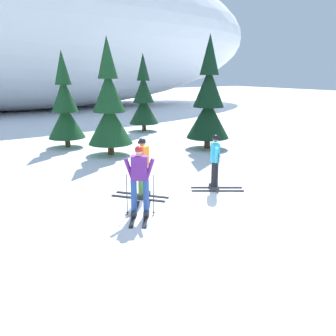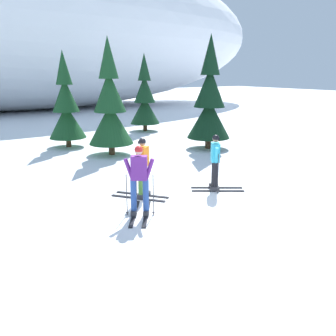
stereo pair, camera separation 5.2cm
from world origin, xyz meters
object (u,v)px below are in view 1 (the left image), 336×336
at_px(skier_orange_jacket, 142,167).
at_px(pine_tree_right, 144,99).
at_px(pine_tree_center_left, 65,108).
at_px(pine_tree_center_right, 109,107).
at_px(skier_cyan_jacket, 215,161).
at_px(pine_tree_far_right, 208,102).
at_px(skier_purple_jacket, 140,180).

height_order(skier_orange_jacket, pine_tree_right, pine_tree_right).
height_order(pine_tree_center_left, pine_tree_center_right, pine_tree_center_right).
bearing_deg(skier_cyan_jacket, pine_tree_far_right, 52.79).
distance_m(pine_tree_center_right, pine_tree_right, 6.53).
relative_size(skier_cyan_jacket, pine_tree_far_right, 0.33).
xyz_separation_m(skier_purple_jacket, pine_tree_center_right, (2.24, 6.75, 1.14)).
bearing_deg(pine_tree_far_right, skier_purple_jacket, -140.57).
bearing_deg(skier_orange_jacket, pine_tree_center_right, 74.79).
xyz_separation_m(pine_tree_center_left, pine_tree_far_right, (5.49, -3.96, 0.28)).
bearing_deg(pine_tree_center_right, skier_orange_jacket, -105.21).
distance_m(skier_cyan_jacket, skier_orange_jacket, 2.28).
bearing_deg(pine_tree_center_right, pine_tree_far_right, -16.29).
xyz_separation_m(skier_orange_jacket, pine_tree_far_right, (5.93, 4.32, 1.25)).
xyz_separation_m(skier_orange_jacket, pine_tree_center_left, (0.44, 8.28, 0.97)).
distance_m(skier_cyan_jacket, pine_tree_center_left, 9.09).
bearing_deg(skier_purple_jacket, skier_orange_jacket, 57.93).
distance_m(skier_orange_jacket, skier_purple_jacket, 1.35).
relative_size(skier_purple_jacket, pine_tree_center_right, 0.37).
xyz_separation_m(skier_purple_jacket, pine_tree_right, (6.63, 11.58, 0.98)).
relative_size(pine_tree_right, pine_tree_far_right, 0.89).
bearing_deg(skier_orange_jacket, pine_tree_right, 60.45).
xyz_separation_m(skier_purple_jacket, pine_tree_far_right, (6.65, 5.46, 1.22)).
relative_size(skier_orange_jacket, skier_purple_jacket, 0.97).
distance_m(skier_purple_jacket, pine_tree_center_right, 7.20).
distance_m(skier_cyan_jacket, pine_tree_center_right, 6.35).
bearing_deg(pine_tree_right, skier_cyan_jacket, -108.62).
bearing_deg(pine_tree_far_right, pine_tree_right, 90.13).
bearing_deg(pine_tree_center_right, pine_tree_center_left, 112.11).
bearing_deg(skier_cyan_jacket, skier_purple_jacket, -169.26).
height_order(pine_tree_center_right, pine_tree_far_right, pine_tree_far_right).
distance_m(skier_purple_jacket, pine_tree_right, 13.38).
bearing_deg(pine_tree_center_left, pine_tree_center_right, -67.89).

